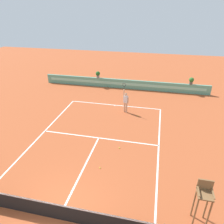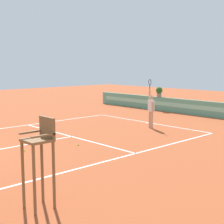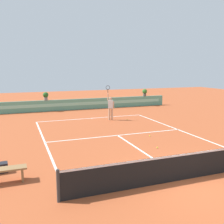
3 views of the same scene
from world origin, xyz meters
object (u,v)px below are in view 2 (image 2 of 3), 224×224
tennis_ball_mid_court (78,145)px  potted_plant_left (159,91)px  tennis_ball_by_sideline (24,150)px  tennis_ball_near_baseline (162,132)px  umpire_chair (40,152)px  tennis_player (151,108)px

tennis_ball_mid_court → potted_plant_left: bearing=112.7°
potted_plant_left → tennis_ball_mid_court: bearing=-67.3°
tennis_ball_by_sideline → tennis_ball_near_baseline: bearing=78.4°
umpire_chair → tennis_ball_near_baseline: 9.73m
tennis_player → tennis_ball_mid_court: bearing=-84.7°
tennis_player → tennis_ball_mid_court: size_ratio=38.01×
umpire_chair → tennis_ball_mid_court: size_ratio=31.47×
tennis_ball_near_baseline → potted_plant_left: size_ratio=0.09×
umpire_chair → potted_plant_left: bearing=120.1°
tennis_ball_by_sideline → tennis_player: bearing=88.1°
tennis_player → umpire_chair: bearing=-63.5°
tennis_ball_mid_court → tennis_player: bearing=95.3°
tennis_player → tennis_ball_by_sideline: tennis_player is taller
umpire_chair → potted_plant_left: umpire_chair is taller
tennis_player → tennis_ball_by_sideline: bearing=-91.9°
tennis_ball_near_baseline → potted_plant_left: (-5.19, 6.17, 1.38)m
umpire_chair → tennis_ball_mid_court: umpire_chair is taller
tennis_player → potted_plant_left: tennis_player is taller
tennis_ball_near_baseline → tennis_ball_by_sideline: size_ratio=1.00×
tennis_ball_mid_court → tennis_ball_by_sideline: bearing=-109.4°
umpire_chair → tennis_ball_by_sideline: size_ratio=31.47×
tennis_player → tennis_ball_near_baseline: (1.14, -0.52, -1.02)m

